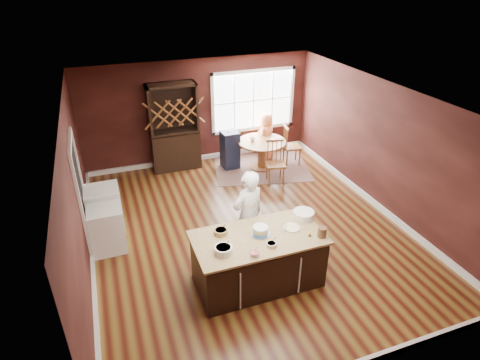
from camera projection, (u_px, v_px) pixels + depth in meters
name	position (u px, v px, depth m)	size (l,w,h in m)	color
room_shell	(247.00, 169.00, 7.47)	(7.00, 7.00, 7.00)	brown
window	(253.00, 101.00, 10.72)	(2.36, 0.10, 1.66)	white
doorway	(82.00, 196.00, 7.23)	(0.08, 1.26, 2.13)	white
kitchen_island	(258.00, 260.00, 6.56)	(2.09, 1.09, 0.92)	black
dining_table	(262.00, 149.00, 10.29)	(1.23, 1.23, 0.75)	brown
baker	(248.00, 216.00, 6.97)	(0.63, 0.41, 1.72)	silver
layer_cake	(260.00, 231.00, 6.35)	(0.34, 0.34, 0.14)	white
bowl_blue	(223.00, 250.00, 5.95)	(0.27, 0.27, 0.11)	silver
bowl_yellow	(221.00, 232.00, 6.37)	(0.22, 0.22, 0.08)	olive
bowl_pink	(254.00, 254.00, 5.90)	(0.16, 0.16, 0.06)	white
bowl_olive	(271.00, 245.00, 6.10)	(0.16, 0.16, 0.06)	beige
drinking_glass	(284.00, 228.00, 6.40)	(0.08, 0.08, 0.16)	white
dinner_plate	(292.00, 228.00, 6.53)	(0.27, 0.27, 0.02)	#F3E5BE
white_tub	(304.00, 215.00, 6.77)	(0.36, 0.36, 0.12)	white
stoneware_crock	(322.00, 232.00, 6.29)	(0.14, 0.14, 0.17)	brown
toy_figurine	(310.00, 234.00, 6.32)	(0.05, 0.05, 0.08)	yellow
rug	(261.00, 167.00, 10.54)	(2.39, 1.85, 0.01)	brown
chair_east	(292.00, 145.00, 10.52)	(0.45, 0.43, 1.07)	brown
chair_south	(276.00, 163.00, 9.58)	(0.45, 0.43, 1.07)	brown
chair_north	(263.00, 138.00, 11.14)	(0.39, 0.37, 0.93)	brown
seated_woman	(266.00, 137.00, 10.73)	(0.63, 0.41, 1.29)	#F5925A
high_chair	(230.00, 149.00, 10.33)	(0.42, 0.42, 1.03)	#171E2F
toddler	(230.00, 138.00, 10.22)	(0.18, 0.14, 0.26)	#8CA5BF
table_plate	(273.00, 140.00, 10.21)	(0.21, 0.21, 0.02)	beige
table_cup	(252.00, 139.00, 10.18)	(0.13, 0.13, 0.10)	white
hutch	(174.00, 128.00, 10.03)	(1.21, 0.51, 2.22)	#391D0F
washer	(107.00, 229.00, 7.34)	(0.60, 0.58, 0.87)	white
dryer	(105.00, 210.00, 7.85)	(0.65, 0.63, 0.94)	white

